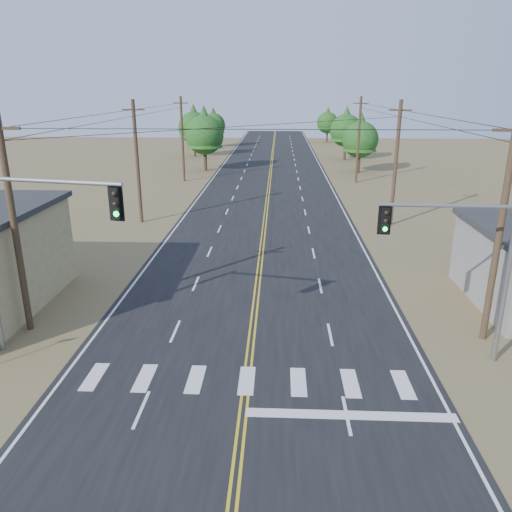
{
  "coord_description": "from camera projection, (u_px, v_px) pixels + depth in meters",
  "views": [
    {
      "loc": [
        1.12,
        -8.75,
        10.74
      ],
      "look_at": [
        0.14,
        12.84,
        3.5
      ],
      "focal_mm": 35.0,
      "sensor_mm": 36.0,
      "label": 1
    }
  ],
  "objects": [
    {
      "name": "road",
      "position": [
        264.0,
        229.0,
        40.16
      ],
      "size": [
        15.0,
        200.0,
        0.02
      ],
      "primitive_type": "cube",
      "color": "black",
      "rests_on": "ground"
    },
    {
      "name": "utility_pole_left_near",
      "position": [
        14.0,
        224.0,
        21.94
      ],
      "size": [
        1.8,
        0.3,
        10.0
      ],
      "color": "#4C3826",
      "rests_on": "ground"
    },
    {
      "name": "utility_pole_left_mid",
      "position": [
        137.0,
        161.0,
        40.89
      ],
      "size": [
        1.8,
        0.3,
        10.0
      ],
      "color": "#4C3826",
      "rests_on": "ground"
    },
    {
      "name": "utility_pole_left_far",
      "position": [
        182.0,
        139.0,
        59.83
      ],
      "size": [
        1.8,
        0.3,
        10.0
      ],
      "color": "#4C3826",
      "rests_on": "ground"
    },
    {
      "name": "utility_pole_right_near",
      "position": [
        500.0,
        230.0,
        21.04
      ],
      "size": [
        1.8,
        0.3,
        10.0
      ],
      "color": "#4C3826",
      "rests_on": "ground"
    },
    {
      "name": "utility_pole_right_mid",
      "position": [
        396.0,
        163.0,
        39.98
      ],
      "size": [
        1.8,
        0.3,
        10.0
      ],
      "color": "#4C3826",
      "rests_on": "ground"
    },
    {
      "name": "utility_pole_right_far",
      "position": [
        358.0,
        139.0,
        58.92
      ],
      "size": [
        1.8,
        0.3,
        10.0
      ],
      "color": "#4C3826",
      "rests_on": "ground"
    },
    {
      "name": "signal_mast_left",
      "position": [
        22.0,
        237.0,
        19.59
      ],
      "size": [
        6.44,
        1.6,
        7.71
      ],
      "rotation": [
        0.0,
        0.0,
        -0.2
      ],
      "color": "gray",
      "rests_on": "ground"
    },
    {
      "name": "signal_mast_right",
      "position": [
        471.0,
        257.0,
        19.45
      ],
      "size": [
        5.31,
        0.42,
        6.73
      ],
      "rotation": [
        0.0,
        0.0,
        -0.03
      ],
      "color": "gray",
      "rests_on": "ground"
    },
    {
      "name": "tree_left_near",
      "position": [
        204.0,
        131.0,
        67.63
      ],
      "size": [
        5.27,
        5.27,
        8.78
      ],
      "color": "#3F2D1E",
      "rests_on": "ground"
    },
    {
      "name": "tree_left_mid",
      "position": [
        194.0,
        124.0,
        82.2
      ],
      "size": [
        5.15,
        5.15,
        8.58
      ],
      "color": "#3F2D1E",
      "rests_on": "ground"
    },
    {
      "name": "tree_left_far",
      "position": [
        213.0,
        123.0,
        95.72
      ],
      "size": [
        4.55,
        4.55,
        7.59
      ],
      "color": "#3F2D1E",
      "rests_on": "ground"
    },
    {
      "name": "tree_right_near",
      "position": [
        360.0,
        136.0,
        66.1
      ],
      "size": [
        4.79,
        4.79,
        7.98
      ],
      "color": "#3F2D1E",
      "rests_on": "ground"
    },
    {
      "name": "tree_right_mid",
      "position": [
        346.0,
        127.0,
        78.07
      ],
      "size": [
        5.01,
        5.01,
        8.35
      ],
      "color": "#3F2D1E",
      "rests_on": "ground"
    },
    {
      "name": "tree_right_far",
      "position": [
        328.0,
        120.0,
        104.83
      ],
      "size": [
        4.41,
        4.41,
        7.35
      ],
      "color": "#3F2D1E",
      "rests_on": "ground"
    }
  ]
}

